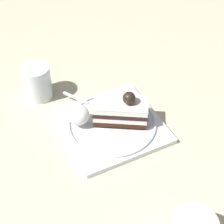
{
  "coord_description": "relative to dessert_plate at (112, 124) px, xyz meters",
  "views": [
    {
      "loc": [
        -0.22,
        -0.46,
        0.57
      ],
      "look_at": [
        0.01,
        0.03,
        0.05
      ],
      "focal_mm": 53.81,
      "sensor_mm": 36.0,
      "label": 1
    }
  ],
  "objects": [
    {
      "name": "dessert_plate",
      "position": [
        0.0,
        0.0,
        0.0
      ],
      "size": [
        0.22,
        0.22,
        0.02
      ],
      "color": "white",
      "rests_on": "ground_plane"
    },
    {
      "name": "cake_slice",
      "position": [
        0.02,
        -0.0,
        0.04
      ],
      "size": [
        0.13,
        0.11,
        0.08
      ],
      "color": "#32190A",
      "rests_on": "dessert_plate"
    },
    {
      "name": "fork",
      "position": [
        -0.03,
        0.08,
        0.01
      ],
      "size": [
        0.07,
        0.11,
        0.0
      ],
      "color": "silver",
      "rests_on": "dessert_plate"
    },
    {
      "name": "ground_plane",
      "position": [
        -0.01,
        -0.03,
        -0.01
      ],
      "size": [
        2.4,
        2.4,
        0.0
      ],
      "primitive_type": "plane",
      "color": "beige"
    },
    {
      "name": "whipped_cream_dollop",
      "position": [
        -0.07,
        0.03,
        0.03
      ],
      "size": [
        0.05,
        0.05,
        0.05
      ],
      "primitive_type": "ellipsoid",
      "color": "white",
      "rests_on": "dessert_plate"
    },
    {
      "name": "drink_glass_far",
      "position": [
        -0.12,
        0.18,
        0.03
      ],
      "size": [
        0.07,
        0.07,
        0.09
      ],
      "color": "silver",
      "rests_on": "ground_plane"
    }
  ]
}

